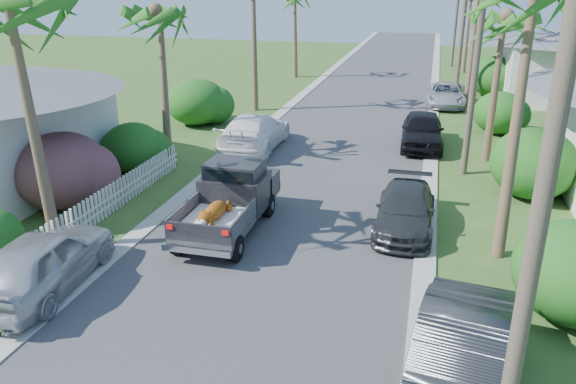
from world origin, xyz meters
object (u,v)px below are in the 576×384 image
(parked_car_rn, at_px, (460,363))
(palm_l_b, at_px, (158,11))
(parked_car_rm, at_px, (405,210))
(utility_pole_b, at_px, (477,58))
(parked_car_ln, at_px, (43,261))
(utility_pole_a, at_px, (542,204))
(parked_car_rd, at_px, (447,95))
(pickup_truck, at_px, (232,196))
(palm_r_b, at_px, (505,17))
(utility_pole_d, at_px, (457,12))
(utility_pole_c, at_px, (463,26))
(parked_car_rf, at_px, (422,130))
(parked_car_lf, at_px, (254,132))

(parked_car_rn, height_order, palm_l_b, palm_l_b)
(parked_car_rm, bearing_deg, utility_pole_b, 71.82)
(parked_car_ln, bearing_deg, utility_pole_a, 159.74)
(parked_car_rd, height_order, palm_l_b, palm_l_b)
(pickup_truck, xyz_separation_m, parked_car_ln, (-3.27, -4.84, -0.22))
(palm_l_b, bearing_deg, parked_car_rm, -25.68)
(pickup_truck, bearing_deg, palm_l_b, 129.91)
(parked_car_rd, distance_m, utility_pole_b, 13.68)
(palm_r_b, height_order, utility_pole_d, utility_pole_d)
(pickup_truck, distance_m, palm_r_b, 13.27)
(parked_car_ln, xyz_separation_m, utility_pole_b, (10.55, 11.96, 3.81))
(palm_l_b, xyz_separation_m, utility_pole_a, (12.40, -14.00, -1.55))
(parked_car_rd, relative_size, utility_pole_c, 0.54)
(parked_car_rn, relative_size, parked_car_rd, 1.01)
(pickup_truck, height_order, parked_car_rf, pickup_truck)
(parked_car_rn, bearing_deg, utility_pole_a, -60.38)
(parked_car_ln, distance_m, utility_pole_a, 11.62)
(parked_car_ln, height_order, palm_r_b, palm_r_b)
(parked_car_ln, bearing_deg, utility_pole_d, -108.29)
(utility_pole_d, bearing_deg, utility_pole_c, -90.00)
(palm_r_b, relative_size, utility_pole_c, 0.80)
(utility_pole_a, height_order, utility_pole_d, same)
(palm_r_b, xyz_separation_m, utility_pole_b, (-1.00, -2.00, -1.35))
(palm_l_b, bearing_deg, utility_pole_a, -48.47)
(parked_car_rf, height_order, utility_pole_a, utility_pole_a)
(parked_car_rm, bearing_deg, palm_r_b, 69.70)
(parked_car_lf, distance_m, palm_r_b, 11.45)
(pickup_truck, height_order, palm_l_b, palm_l_b)
(utility_pole_b, bearing_deg, parked_car_ln, -131.42)
(parked_car_lf, relative_size, palm_l_b, 0.76)
(utility_pole_b, distance_m, utility_pole_d, 30.00)
(pickup_truck, bearing_deg, utility_pole_b, 44.33)
(parked_car_lf, height_order, utility_pole_d, utility_pole_d)
(parked_car_rf, distance_m, utility_pole_a, 18.97)
(parked_car_rf, bearing_deg, parked_car_rn, -87.77)
(parked_car_rm, xyz_separation_m, palm_l_b, (-10.40, 5.00, 5.52))
(utility_pole_c, bearing_deg, palm_l_b, -127.78)
(utility_pole_b, xyz_separation_m, utility_pole_d, (0.00, 30.00, 0.00))
(palm_l_b, bearing_deg, pickup_truck, -50.09)
(parked_car_rm, height_order, utility_pole_a, utility_pole_a)
(parked_car_rn, height_order, palm_r_b, palm_r_b)
(utility_pole_a, relative_size, utility_pole_d, 1.00)
(parked_car_rm, height_order, parked_car_rd, parked_car_rd)
(pickup_truck, bearing_deg, parked_car_lf, 102.93)
(palm_r_b, relative_size, utility_pole_d, 0.80)
(palm_l_b, xyz_separation_m, utility_pole_c, (12.40, 16.00, -1.55))
(utility_pole_a, xyz_separation_m, utility_pole_b, (0.00, 15.00, 0.00))
(parked_car_ln, height_order, utility_pole_b, utility_pole_b)
(parked_car_rn, bearing_deg, parked_car_rd, 97.75)
(parked_car_rn, relative_size, utility_pole_d, 0.54)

